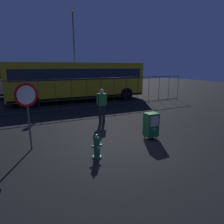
# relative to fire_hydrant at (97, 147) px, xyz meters

# --- Properties ---
(ground_plane) EXTENTS (60.00, 60.00, 0.00)m
(ground_plane) POSITION_rel_fire_hydrant_xyz_m (1.12, 0.64, -0.35)
(ground_plane) COLOR black
(fire_hydrant) EXTENTS (0.33, 0.32, 0.75)m
(fire_hydrant) POSITION_rel_fire_hydrant_xyz_m (0.00, 0.00, 0.00)
(fire_hydrant) COLOR #1E7238
(fire_hydrant) RESTS_ON ground_plane
(newspaper_box_primary) EXTENTS (0.48, 0.42, 1.02)m
(newspaper_box_primary) POSITION_rel_fire_hydrant_xyz_m (2.46, 0.58, 0.22)
(newspaper_box_primary) COLOR black
(newspaper_box_primary) RESTS_ON ground_plane
(stop_sign) EXTENTS (0.71, 0.31, 2.23)m
(stop_sign) POSITION_rel_fire_hydrant_xyz_m (-1.75, 1.54, 1.25)
(stop_sign) COLOR #4C4F54
(stop_sign) RESTS_ON ground_plane
(pedestrian) EXTENTS (0.55, 0.22, 1.67)m
(pedestrian) POSITION_rel_fire_hydrant_xyz_m (1.66, 3.47, 0.60)
(pedestrian) COLOR black
(pedestrian) RESTS_ON ground_plane
(fence_barrier) EXTENTS (18.03, 0.04, 2.00)m
(fence_barrier) POSITION_rel_fire_hydrant_xyz_m (1.12, 7.02, 0.67)
(fence_barrier) COLOR #2D2D33
(fence_barrier) RESTS_ON ground_plane
(bus_near) EXTENTS (10.54, 2.92, 3.00)m
(bus_near) POSITION_rel_fire_hydrant_xyz_m (2.48, 10.02, 1.36)
(bus_near) COLOR gold
(bus_near) RESTS_ON ground_plane
(bus_far) EXTENTS (10.75, 3.94, 3.00)m
(bus_far) POSITION_rel_fire_hydrant_xyz_m (1.34, 14.77, 1.36)
(bus_far) COLOR beige
(bus_far) RESTS_ON ground_plane
(street_light_near_left) EXTENTS (0.32, 0.32, 8.16)m
(street_light_near_left) POSITION_rel_fire_hydrant_xyz_m (3.54, 14.70, 4.31)
(street_light_near_left) COLOR #4C4F54
(street_light_near_left) RESTS_ON ground_plane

